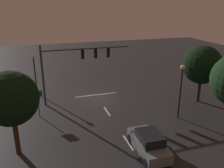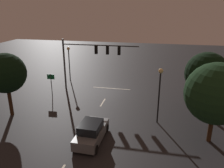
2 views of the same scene
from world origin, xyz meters
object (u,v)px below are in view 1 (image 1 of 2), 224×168
Objects in this scene: street_lamp_right_kerb at (34,67)px; traffic_signal_assembly at (76,60)px; route_sign at (38,98)px; tree_left_far at (202,65)px; tree_right_near at (11,99)px; car_approaching at (149,143)px; street_lamp_left_kerb at (181,82)px.

traffic_signal_assembly is at bearing 140.96° from street_lamp_right_kerb.
tree_left_far is (-17.14, 1.40, 2.25)m from route_sign.
traffic_signal_assembly is 1.52× the size of tree_right_near.
street_lamp_left_kerb is at bearing -140.98° from car_approaching.
route_sign is (-0.15, 6.25, -1.45)m from street_lamp_right_kerb.
street_lamp_right_kerb is 12.06m from tree_right_near.
tree_right_near is (14.39, 1.39, 0.69)m from street_lamp_left_kerb.
car_approaching is 12.40m from tree_left_far.
tree_right_near reaches higher than street_lamp_right_kerb.
street_lamp_left_kerb reaches higher than car_approaching.
street_lamp_left_kerb is at bearing 33.43° from tree_left_far.
car_approaching is at bearing 36.56° from tree_left_far.
car_approaching is 0.91× the size of street_lamp_right_kerb.
street_lamp_left_kerb is 0.84× the size of tree_right_near.
tree_left_far is (-17.28, 7.64, 0.80)m from street_lamp_right_kerb.
street_lamp_right_kerb is 1.78× the size of route_sign.
street_lamp_right_kerb reaches higher than car_approaching.
tree_left_far reaches higher than tree_right_near.
car_approaching is at bearing 117.61° from street_lamp_right_kerb.
route_sign is (4.22, 2.70, -2.76)m from traffic_signal_assembly.
street_lamp_left_kerb reaches higher than route_sign.
tree_left_far is (-18.77, -4.29, -0.13)m from tree_right_near.
tree_left_far is at bearing -143.44° from car_approaching.
tree_left_far is at bearing -146.57° from street_lamp_left_kerb.
car_approaching is 0.84× the size of street_lamp_left_kerb.
tree_right_near is at bearing 55.06° from traffic_signal_assembly.
street_lamp_left_kerb is 13.56m from route_sign.
tree_right_near reaches higher than route_sign.
car_approaching is at bearing 106.62° from traffic_signal_assembly.
tree_right_near is at bearing 82.88° from street_lamp_right_kerb.
street_lamp_left_kerb is at bearing 161.40° from route_sign.
street_lamp_right_kerb reaches higher than route_sign.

